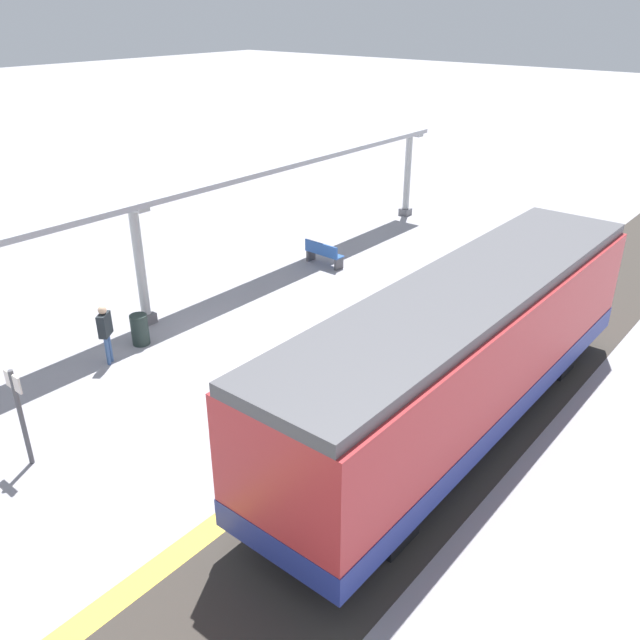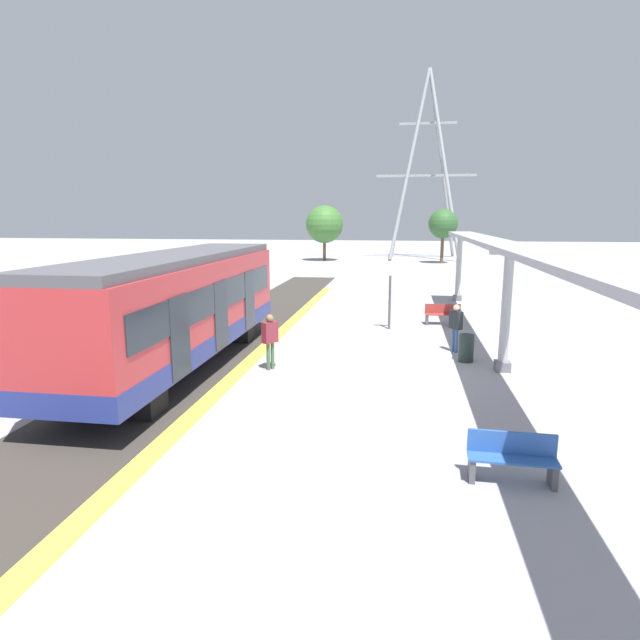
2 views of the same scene
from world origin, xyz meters
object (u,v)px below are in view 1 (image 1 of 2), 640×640
(train_near_carriage, at_px, (463,354))
(platform_info_sign, at_px, (19,409))
(trash_bin, at_px, (140,330))
(passenger_by_the_benches, at_px, (105,328))
(canopy_pillar_second, at_px, (140,265))
(passenger_waiting_near_edge, at_px, (353,351))
(canopy_pillar_nearest, at_px, (407,174))
(bench_near_end, at_px, (323,254))

(train_near_carriage, bearing_deg, platform_info_sign, 47.70)
(trash_bin, relative_size, passenger_by_the_benches, 0.53)
(canopy_pillar_second, xyz_separation_m, passenger_waiting_near_edge, (-6.89, -0.91, -0.76))
(train_near_carriage, height_order, canopy_pillar_nearest, canopy_pillar_nearest)
(trash_bin, bearing_deg, canopy_pillar_nearest, -86.33)
(train_near_carriage, distance_m, passenger_by_the_benches, 9.05)
(canopy_pillar_second, bearing_deg, train_near_carriage, -173.11)
(platform_info_sign, xyz_separation_m, passenger_by_the_benches, (2.30, -3.46, -0.30))
(train_near_carriage, distance_m, canopy_pillar_second, 9.68)
(bench_near_end, bearing_deg, train_near_carriage, 145.91)
(platform_info_sign, bearing_deg, bench_near_end, -78.96)
(trash_bin, relative_size, passenger_waiting_near_edge, 0.52)
(passenger_by_the_benches, bearing_deg, trash_bin, -78.33)
(canopy_pillar_nearest, xyz_separation_m, passenger_by_the_benches, (-1.20, 16.11, -0.79))
(train_near_carriage, xyz_separation_m, platform_info_sign, (6.10, 6.71, -0.50))
(passenger_by_the_benches, bearing_deg, canopy_pillar_second, -60.10)
(canopy_pillar_nearest, xyz_separation_m, trash_bin, (-0.96, 14.94, -1.38))
(canopy_pillar_second, bearing_deg, passenger_by_the_benches, 119.90)
(passenger_waiting_near_edge, bearing_deg, train_near_carriage, -174.67)
(passenger_by_the_benches, bearing_deg, canopy_pillar_nearest, -85.74)
(canopy_pillar_second, relative_size, passenger_waiting_near_edge, 2.12)
(canopy_pillar_nearest, height_order, canopy_pillar_second, same)
(canopy_pillar_nearest, distance_m, platform_info_sign, 19.89)
(passenger_waiting_near_edge, bearing_deg, trash_bin, 17.11)
(trash_bin, bearing_deg, platform_info_sign, 118.79)
(passenger_waiting_near_edge, xyz_separation_m, passenger_by_the_benches, (5.69, 2.99, -0.03))
(bench_near_end, bearing_deg, trash_bin, 89.21)
(passenger_by_the_benches, bearing_deg, train_near_carriage, -158.87)
(train_near_carriage, bearing_deg, bench_near_end, -34.09)
(canopy_pillar_nearest, bearing_deg, train_near_carriage, 126.76)
(trash_bin, height_order, passenger_by_the_benches, passenger_by_the_benches)
(bench_near_end, bearing_deg, passenger_waiting_near_edge, 133.99)
(train_near_carriage, relative_size, passenger_waiting_near_edge, 7.01)
(train_near_carriage, bearing_deg, passenger_waiting_near_edge, 5.33)
(train_near_carriage, height_order, canopy_pillar_second, canopy_pillar_second)
(canopy_pillar_second, xyz_separation_m, trash_bin, (-0.96, 0.92, -1.38))
(bench_near_end, height_order, passenger_by_the_benches, passenger_by_the_benches)
(bench_near_end, xyz_separation_m, platform_info_sign, (-2.44, 12.49, 0.89))
(canopy_pillar_nearest, relative_size, canopy_pillar_second, 1.00)
(train_near_carriage, distance_m, platform_info_sign, 9.08)
(canopy_pillar_nearest, xyz_separation_m, passenger_waiting_near_edge, (-6.89, 13.11, -0.76))
(canopy_pillar_nearest, xyz_separation_m, canopy_pillar_second, (0.00, 14.02, 0.00))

